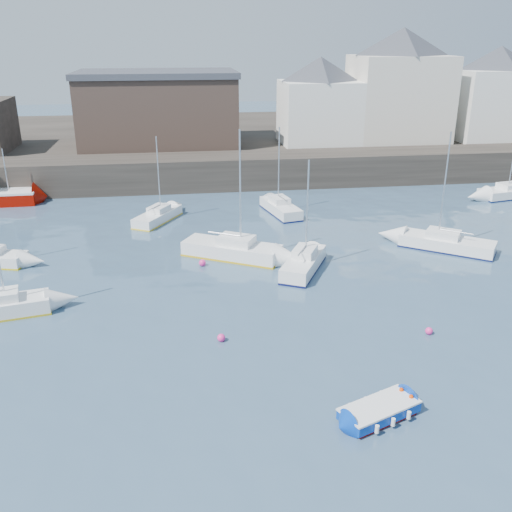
{
  "coord_description": "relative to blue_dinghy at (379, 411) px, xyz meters",
  "views": [
    {
      "loc": [
        -4.46,
        -19.44,
        13.86
      ],
      "look_at": [
        0.0,
        12.0,
        1.5
      ],
      "focal_mm": 40.0,
      "sensor_mm": 36.0,
      "label": 1
    }
  ],
  "objects": [
    {
      "name": "blue_dinghy",
      "position": [
        0.0,
        0.0,
        0.0
      ],
      "size": [
        3.46,
        2.49,
        0.61
      ],
      "color": "#860900",
      "rests_on": "ground"
    },
    {
      "name": "bldg_east_b",
      "position": [
        28.19,
        43.5,
        7.53
      ],
      "size": [
        11.88,
        11.88,
        9.95
      ],
      "color": "white",
      "rests_on": "land_strip"
    },
    {
      "name": "sailboat_f",
      "position": [
        1.11,
        27.21,
        0.16
      ],
      "size": [
        2.83,
        5.63,
        7.01
      ],
      "color": "white",
      "rests_on": "ground"
    },
    {
      "name": "bldg_east_a",
      "position": [
        17.19,
        44.0,
        8.47
      ],
      "size": [
        13.36,
        13.36,
        11.8
      ],
      "color": "beige",
      "rests_on": "land_strip"
    },
    {
      "name": "warehouse",
      "position": [
        -8.81,
        45.0,
        6.28
      ],
      "size": [
        16.4,
        10.4,
        7.6
      ],
      "color": "#3D2D26",
      "rests_on": "land_strip"
    },
    {
      "name": "sailboat_h",
      "position": [
        -8.92,
        26.52,
        0.09
      ],
      "size": [
        4.01,
        5.29,
        6.64
      ],
      "color": "white",
      "rests_on": "ground"
    },
    {
      "name": "buoy_far",
      "position": [
        -5.92,
        16.58,
        -0.34
      ],
      "size": [
        0.45,
        0.45,
        0.45
      ],
      "primitive_type": "sphere",
      "color": "#FE2D8D",
      "rests_on": "ground"
    },
    {
      "name": "sailboat_b",
      "position": [
        -3.86,
        17.8,
        0.22
      ],
      "size": [
        6.77,
        5.09,
        8.49
      ],
      "color": "white",
      "rests_on": "ground"
    },
    {
      "name": "quay_wall",
      "position": [
        -2.81,
        37.0,
        1.16
      ],
      "size": [
        90.0,
        5.0,
        3.0
      ],
      "primitive_type": "cube",
      "color": "#28231E",
      "rests_on": "ground"
    },
    {
      "name": "water",
      "position": [
        -2.81,
        2.0,
        -0.34
      ],
      "size": [
        220.0,
        220.0,
        0.0
      ],
      "primitive_type": "plane",
      "color": "#2D4760",
      "rests_on": "ground"
    },
    {
      "name": "land_strip",
      "position": [
        -2.81,
        55.0,
        1.06
      ],
      "size": [
        90.0,
        32.0,
        2.8
      ],
      "primitive_type": "cube",
      "color": "#28231E",
      "rests_on": "ground"
    },
    {
      "name": "buoy_near",
      "position": [
        -5.53,
        6.79,
        -0.34
      ],
      "size": [
        0.4,
        0.4,
        0.4
      ],
      "primitive_type": "sphere",
      "color": "#FE2D8D",
      "rests_on": "ground"
    },
    {
      "name": "buoy_mid",
      "position": [
        4.72,
        6.04,
        -0.34
      ],
      "size": [
        0.38,
        0.38,
        0.38
      ],
      "primitive_type": "sphere",
      "color": "#FE2D8D",
      "rests_on": "ground"
    },
    {
      "name": "sailboat_d",
      "position": [
        10.88,
        17.19,
        0.15
      ],
      "size": [
        6.26,
        5.36,
        8.03
      ],
      "color": "white",
      "rests_on": "ground"
    },
    {
      "name": "sailboat_c",
      "position": [
        0.33,
        14.89,
        0.19
      ],
      "size": [
        3.93,
        5.45,
        6.93
      ],
      "color": "white",
      "rests_on": "ground"
    },
    {
      "name": "bldg_east_d",
      "position": [
        8.19,
        43.5,
        7.03
      ],
      "size": [
        11.14,
        11.14,
        8.95
      ],
      "color": "white",
      "rests_on": "land_strip"
    }
  ]
}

